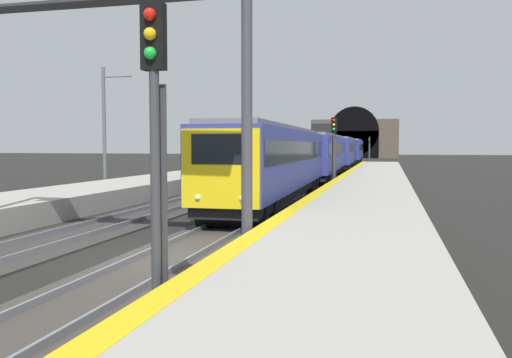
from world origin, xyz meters
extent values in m
plane|color=black|center=(0.00, 0.00, 0.00)|extent=(320.00, 320.00, 0.00)
cube|color=#ADA89E|center=(0.00, -4.48, 0.45)|extent=(112.00, 4.45, 0.91)
cube|color=yellow|center=(0.00, -2.51, 0.91)|extent=(112.00, 0.50, 0.01)
cube|color=#423D38|center=(0.00, 0.00, 0.03)|extent=(160.00, 2.80, 0.06)
cube|color=gray|center=(0.00, 0.72, 0.14)|extent=(160.00, 0.07, 0.15)
cube|color=gray|center=(0.00, -0.72, 0.14)|extent=(160.00, 0.07, 0.15)
cube|color=#383533|center=(0.00, 4.53, 0.03)|extent=(160.00, 3.18, 0.06)
cube|color=gray|center=(0.00, 5.25, 0.14)|extent=(160.00, 0.07, 0.15)
cube|color=gray|center=(0.00, 3.82, 0.14)|extent=(160.00, 0.07, 0.15)
cube|color=navy|center=(13.19, 0.00, 2.32)|extent=(18.97, 3.15, 2.79)
cube|color=black|center=(13.19, 0.00, 2.73)|extent=(18.21, 3.16, 0.91)
cube|color=slate|center=(13.19, 0.00, 3.81)|extent=(18.39, 2.72, 0.20)
cube|color=black|center=(13.19, 0.00, 0.75)|extent=(18.58, 2.81, 0.49)
cylinder|color=black|center=(5.19, -0.16, 0.44)|extent=(0.92, 2.57, 0.87)
cylinder|color=black|center=(6.99, -0.12, 0.44)|extent=(0.92, 2.57, 0.87)
cylinder|color=black|center=(19.39, 0.12, 0.44)|extent=(0.92, 2.57, 0.87)
cylinder|color=black|center=(21.19, 0.16, 0.44)|extent=(0.92, 2.57, 0.87)
cube|color=yellow|center=(3.70, -0.19, 2.24)|extent=(0.17, 2.67, 2.63)
cube|color=black|center=(3.65, -0.19, 2.87)|extent=(0.08, 1.94, 1.00)
sphere|color=#F2EACC|center=(3.65, -0.95, 1.27)|extent=(0.20, 0.20, 0.20)
sphere|color=#F2EACC|center=(3.62, 0.58, 1.27)|extent=(0.20, 0.20, 0.20)
cube|color=navy|center=(32.61, 0.00, 2.32)|extent=(18.97, 3.15, 2.79)
cube|color=black|center=(32.61, 0.00, 2.70)|extent=(18.21, 3.16, 0.88)
cube|color=slate|center=(32.61, 0.00, 3.81)|extent=(18.39, 2.72, 0.20)
cube|color=black|center=(32.61, 0.00, 0.75)|extent=(18.58, 2.81, 0.49)
cylinder|color=black|center=(24.29, -0.16, 0.44)|extent=(0.92, 2.57, 0.87)
cylinder|color=black|center=(26.09, -0.13, 0.44)|extent=(0.92, 2.57, 0.87)
cylinder|color=black|center=(39.12, 0.13, 0.44)|extent=(0.92, 2.57, 0.87)
cylinder|color=black|center=(40.92, 0.16, 0.44)|extent=(0.92, 2.57, 0.87)
cube|color=navy|center=(52.02, 0.00, 2.32)|extent=(18.97, 3.15, 2.79)
cube|color=black|center=(52.02, 0.00, 2.74)|extent=(18.21, 3.16, 0.86)
cube|color=slate|center=(52.02, 0.00, 3.81)|extent=(18.39, 2.72, 0.20)
cube|color=black|center=(52.02, 0.00, 0.75)|extent=(18.58, 2.81, 0.49)
cylinder|color=black|center=(43.48, -0.17, 0.44)|extent=(0.92, 2.57, 0.87)
cylinder|color=black|center=(45.28, -0.13, 0.44)|extent=(0.92, 2.57, 0.87)
cylinder|color=black|center=(58.76, 0.13, 0.44)|extent=(0.92, 2.57, 0.87)
cylinder|color=black|center=(60.56, 0.17, 0.44)|extent=(0.92, 2.57, 0.87)
cube|color=navy|center=(71.43, 0.00, 2.32)|extent=(18.97, 3.15, 2.79)
cube|color=black|center=(71.43, 0.00, 2.71)|extent=(18.21, 3.16, 0.89)
cube|color=slate|center=(71.43, 0.00, 3.81)|extent=(18.39, 2.72, 0.20)
cube|color=black|center=(71.43, 0.00, 0.75)|extent=(18.58, 2.81, 0.49)
cylinder|color=black|center=(63.20, -0.16, 0.44)|extent=(0.92, 2.57, 0.87)
cylinder|color=black|center=(65.00, -0.13, 0.44)|extent=(0.92, 2.57, 0.87)
cylinder|color=black|center=(77.87, 0.13, 0.44)|extent=(0.92, 2.57, 0.87)
cylinder|color=black|center=(79.67, 0.16, 0.44)|extent=(0.92, 2.57, 0.87)
cube|color=black|center=(32.61, 0.00, 4.36)|extent=(1.33, 1.69, 0.90)
cube|color=navy|center=(26.81, 4.53, 2.40)|extent=(18.30, 3.05, 2.92)
cube|color=black|center=(26.81, 4.53, 2.86)|extent=(17.57, 3.07, 0.90)
cube|color=slate|center=(26.81, 4.53, 3.96)|extent=(17.75, 2.61, 0.20)
cube|color=black|center=(26.81, 4.53, 0.76)|extent=(17.93, 2.70, 0.49)
cylinder|color=black|center=(34.99, 4.45, 0.44)|extent=(0.91, 2.65, 0.89)
cylinder|color=black|center=(33.19, 4.47, 0.44)|extent=(0.91, 2.65, 0.89)
cylinder|color=black|center=(20.42, 4.60, 0.44)|extent=(0.91, 2.65, 0.89)
cylinder|color=black|center=(18.62, 4.62, 0.44)|extent=(0.91, 2.65, 0.89)
cube|color=yellow|center=(35.98, 4.44, 2.19)|extent=(0.15, 2.76, 2.51)
cube|color=black|center=(36.03, 4.44, 2.98)|extent=(0.06, 2.01, 1.05)
sphere|color=#F2EACC|center=(36.05, 5.23, 1.29)|extent=(0.20, 0.20, 0.20)
sphere|color=#F2EACC|center=(36.04, 3.65, 1.29)|extent=(0.20, 0.20, 0.20)
cube|color=navy|center=(45.55, 4.53, 2.40)|extent=(18.30, 3.05, 2.92)
cube|color=black|center=(45.55, 4.53, 2.90)|extent=(17.57, 3.07, 1.01)
cube|color=slate|center=(45.55, 4.53, 3.96)|extent=(17.75, 2.61, 0.20)
cube|color=black|center=(45.55, 4.53, 0.76)|extent=(17.93, 2.70, 0.49)
cylinder|color=black|center=(53.63, 4.45, 0.44)|extent=(0.91, 2.65, 0.89)
cylinder|color=black|center=(51.83, 4.47, 0.44)|extent=(0.91, 2.65, 0.89)
cylinder|color=black|center=(39.28, 4.60, 0.44)|extent=(0.91, 2.65, 0.89)
cylinder|color=black|center=(37.48, 4.61, 0.44)|extent=(0.91, 2.65, 0.89)
cube|color=navy|center=(64.30, 4.53, 2.40)|extent=(18.30, 3.05, 2.92)
cube|color=black|center=(64.30, 4.53, 2.84)|extent=(17.57, 3.07, 0.97)
cube|color=slate|center=(64.30, 4.53, 3.96)|extent=(17.75, 2.61, 0.20)
cube|color=black|center=(64.30, 4.53, 0.76)|extent=(17.93, 2.70, 0.49)
cylinder|color=black|center=(72.24, 4.46, 0.44)|extent=(0.91, 2.65, 0.89)
cylinder|color=black|center=(70.44, 4.47, 0.44)|extent=(0.91, 2.65, 0.89)
cylinder|color=black|center=(58.16, 4.59, 0.44)|extent=(0.91, 2.65, 0.89)
cylinder|color=black|center=(56.36, 4.61, 0.44)|extent=(0.91, 2.65, 0.89)
cylinder|color=#38383D|center=(-5.01, -1.88, 2.10)|extent=(0.16, 0.16, 4.20)
cube|color=black|center=(-5.01, -1.88, 4.73)|extent=(0.20, 0.38, 1.05)
cube|color=#38383D|center=(-4.87, -1.88, 2.10)|extent=(0.04, 0.28, 3.78)
sphere|color=red|center=(-5.14, -1.88, 5.05)|extent=(0.20, 0.20, 0.20)
sphere|color=yellow|center=(-5.14, -1.88, 4.75)|extent=(0.20, 0.20, 0.20)
sphere|color=green|center=(-5.14, -1.88, 4.45)|extent=(0.20, 0.20, 0.20)
cylinder|color=#38383D|center=(23.87, -1.88, 1.92)|extent=(0.16, 0.16, 3.84)
cube|color=black|center=(23.87, -1.88, 4.36)|extent=(0.20, 0.38, 1.05)
cube|color=#38383D|center=(24.01, -1.88, 1.92)|extent=(0.04, 0.28, 3.46)
sphere|color=red|center=(23.74, -1.88, 4.69)|extent=(0.20, 0.20, 0.20)
sphere|color=yellow|center=(23.74, -1.88, 4.39)|extent=(0.20, 0.20, 0.20)
sphere|color=green|center=(23.74, -1.88, 4.09)|extent=(0.20, 0.20, 0.20)
cylinder|color=#4C4C54|center=(92.83, -1.88, 1.76)|extent=(0.16, 0.16, 3.52)
cube|color=black|center=(92.83, -1.88, 4.05)|extent=(0.20, 0.38, 1.05)
cube|color=#4C4C54|center=(92.97, -1.88, 1.76)|extent=(0.04, 0.28, 3.17)
sphere|color=red|center=(92.70, -1.88, 4.37)|extent=(0.20, 0.20, 0.20)
sphere|color=yellow|center=(92.70, -1.88, 4.07)|extent=(0.20, 0.20, 0.20)
sphere|color=green|center=(92.70, -1.88, 3.77)|extent=(0.20, 0.20, 0.20)
cylinder|color=#3F3F47|center=(0.07, -2.06, 3.63)|extent=(0.28, 0.28, 7.27)
cube|color=#2D2D33|center=(0.07, 2.27, 6.82)|extent=(0.70, 7.79, 0.08)
cube|color=#51473D|center=(112.77, 2.27, 4.46)|extent=(2.47, 19.95, 8.92)
cube|color=black|center=(111.48, 2.27, 3.12)|extent=(0.12, 11.17, 6.25)
cylinder|color=black|center=(111.48, 2.27, 6.25)|extent=(0.12, 11.17, 11.17)
cylinder|color=#595B60|center=(17.03, 11.64, 3.90)|extent=(0.22, 0.22, 7.80)
cylinder|color=#595B60|center=(17.03, 10.68, 7.20)|extent=(0.08, 1.92, 0.08)
camera|label=1|loc=(-12.98, -5.54, 3.01)|focal=37.50mm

